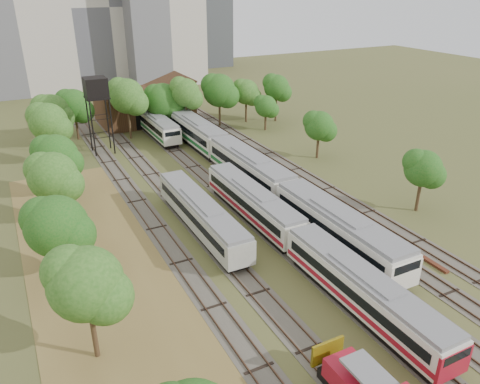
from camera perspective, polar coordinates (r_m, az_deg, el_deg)
ground at (r=41.41m, az=14.34°, el=-11.16°), size 240.00×240.00×0.00m
dry_grass_patch at (r=40.41m, az=-14.07°, el=-12.08°), size 14.00×60.00×0.04m
tracks at (r=59.35m, az=-1.90°, el=1.04°), size 24.60×80.00×0.19m
railcar_red_set at (r=43.39m, az=7.21°, el=-5.84°), size 2.83×34.58×3.50m
railcar_green_set at (r=58.12m, az=1.24°, el=2.79°), size 3.30×52.08×4.09m
railcar_rear at (r=78.74m, az=-10.16°, el=8.03°), size 2.88×16.08×3.57m
old_grey_coach at (r=47.60m, az=-4.72°, el=-2.78°), size 2.79×18.00×3.44m
water_tower at (r=71.04m, az=-17.16°, el=11.81°), size 3.21×3.21×11.11m
rail_pile_near at (r=50.34m, az=16.25°, el=-4.41°), size 0.51×7.67×0.26m
rail_pile_far at (r=47.48m, az=20.57°, el=-6.92°), size 0.47×7.53×0.24m
maintenance_shed at (r=87.88m, az=-11.58°, el=10.32°), size 16.45×11.55×7.58m
tree_band_left at (r=46.43m, az=-20.46°, el=-0.36°), size 8.19×56.90×8.71m
tree_band_far at (r=79.32m, az=-9.61°, el=11.22°), size 42.72×10.18×9.69m
tree_band_right at (r=65.74m, az=10.96°, el=7.28°), size 4.37×38.51×7.10m
tower_centre at (r=127.11m, az=-16.60°, el=20.96°), size 20.00×18.00×36.00m
tower_far_right at (r=146.56m, az=-4.19°, el=20.59°), size 12.00×12.00×28.00m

